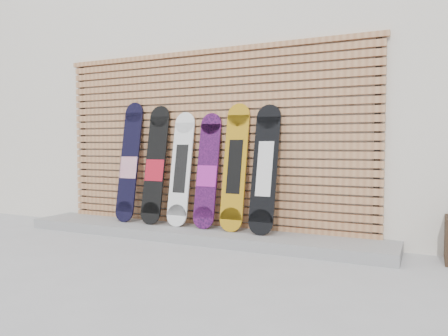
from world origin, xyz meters
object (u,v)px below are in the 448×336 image
(snowboard_0, at_px, (129,162))
(snowboard_5, at_px, (265,169))
(snowboard_1, at_px, (155,165))
(snowboard_4, at_px, (235,167))
(snowboard_3, at_px, (207,171))
(snowboard_2, at_px, (181,169))

(snowboard_0, relative_size, snowboard_5, 1.07)
(snowboard_1, relative_size, snowboard_4, 1.01)
(snowboard_3, relative_size, snowboard_4, 0.93)
(snowboard_0, height_order, snowboard_3, snowboard_0)
(snowboard_1, distance_m, snowboard_4, 1.11)
(snowboard_1, height_order, snowboard_4, snowboard_1)
(snowboard_3, bearing_deg, snowboard_0, -179.42)
(snowboard_2, distance_m, snowboard_4, 0.73)
(snowboard_0, relative_size, snowboard_1, 1.04)
(snowboard_0, bearing_deg, snowboard_3, 0.58)
(snowboard_4, bearing_deg, snowboard_3, 179.19)
(snowboard_0, distance_m, snowboard_3, 1.15)
(snowboard_4, relative_size, snowboard_5, 1.02)
(snowboard_0, height_order, snowboard_5, snowboard_0)
(snowboard_1, relative_size, snowboard_2, 1.07)
(snowboard_3, height_order, snowboard_5, snowboard_5)
(snowboard_1, relative_size, snowboard_5, 1.03)
(snowboard_0, bearing_deg, snowboard_4, 0.25)
(snowboard_4, bearing_deg, snowboard_0, -179.75)
(snowboard_1, bearing_deg, snowboard_0, 179.81)
(snowboard_0, distance_m, snowboard_5, 1.89)
(snowboard_5, bearing_deg, snowboard_2, 178.70)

